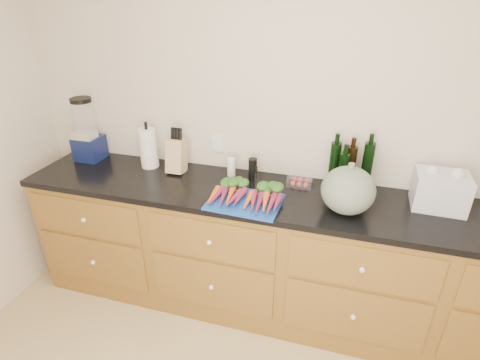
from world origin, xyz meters
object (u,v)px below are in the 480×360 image
(paper_towel, at_px, (149,148))
(knife_block, at_px, (177,156))
(tomato_box, at_px, (300,180))
(blender_appliance, at_px, (87,133))
(carrots, at_px, (247,194))
(squash, at_px, (348,190))
(cutting_board, at_px, (245,202))

(paper_towel, bearing_deg, knife_block, -5.01)
(knife_block, height_order, tomato_box, knife_block)
(blender_appliance, xyz_separation_m, tomato_box, (1.60, 0.01, -0.17))
(carrots, xyz_separation_m, knife_block, (-0.58, 0.26, 0.08))
(squash, distance_m, tomato_box, 0.41)
(cutting_board, xyz_separation_m, blender_appliance, (-1.32, 0.32, 0.20))
(squash, relative_size, blender_appliance, 0.65)
(carrots, xyz_separation_m, blender_appliance, (-1.32, 0.27, 0.17))
(squash, relative_size, tomato_box, 1.91)
(carrots, height_order, squash, squash)
(paper_towel, xyz_separation_m, knife_block, (0.23, -0.02, -0.02))
(blender_appliance, bearing_deg, paper_towel, 0.29)
(carrots, xyz_separation_m, squash, (0.59, 0.03, 0.10))
(carrots, relative_size, knife_block, 1.88)
(carrots, height_order, blender_appliance, blender_appliance)
(squash, relative_size, knife_block, 1.30)
(cutting_board, bearing_deg, tomato_box, 48.92)
(squash, bearing_deg, tomato_box, 139.69)
(knife_block, bearing_deg, tomato_box, 1.97)
(knife_block, bearing_deg, squash, -10.96)
(tomato_box, bearing_deg, carrots, -135.05)
(paper_towel, bearing_deg, squash, -10.00)
(carrots, height_order, knife_block, knife_block)
(squash, distance_m, paper_towel, 1.42)
(paper_towel, distance_m, knife_block, 0.23)
(tomato_box, bearing_deg, blender_appliance, -179.55)
(squash, bearing_deg, knife_block, 169.04)
(knife_block, xyz_separation_m, tomato_box, (0.87, 0.03, -0.08))
(paper_towel, distance_m, tomato_box, 1.10)
(cutting_board, bearing_deg, blender_appliance, 166.43)
(cutting_board, height_order, blender_appliance, blender_appliance)
(blender_appliance, bearing_deg, squash, -7.32)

